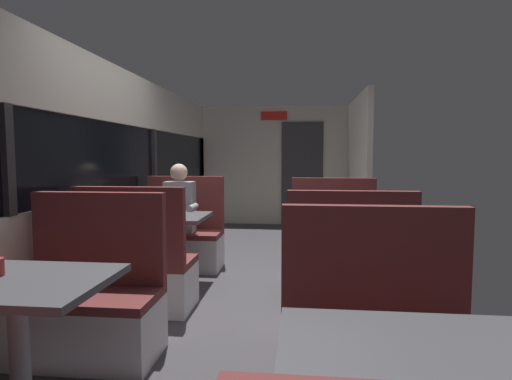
{
  "coord_description": "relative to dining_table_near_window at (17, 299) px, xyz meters",
  "views": [
    {
      "loc": [
        0.51,
        -3.99,
        1.36
      ],
      "look_at": [
        -0.19,
        2.6,
        0.81
      ],
      "focal_mm": 29.26,
      "sensor_mm": 36.0,
      "label": 1
    }
  ],
  "objects": [
    {
      "name": "bench_mid_window_facing_entry",
      "position": [
        0.0,
        2.95,
        -0.31
      ],
      "size": [
        0.95,
        0.5,
        1.1
      ],
      "color": "silver",
      "rests_on": "ground_plane"
    },
    {
      "name": "coffee_cup_primary",
      "position": [
        1.93,
        2.05,
        0.15
      ],
      "size": [
        0.07,
        0.07,
        0.09
      ],
      "color": "#B23333",
      "rests_on": "dining_table_rear_aisle"
    },
    {
      "name": "dining_table_near_window",
      "position": [
        0.0,
        0.0,
        0.0
      ],
      "size": [
        0.9,
        0.7,
        0.74
      ],
      "color": "#9E9EA3",
      "rests_on": "ground_plane"
    },
    {
      "name": "bench_front_aisle_facing_entry",
      "position": [
        1.79,
        0.1,
        -0.31
      ],
      "size": [
        0.95,
        0.5,
        1.1
      ],
      "color": "silver",
      "rests_on": "ground_plane"
    },
    {
      "name": "dining_table_mid_window",
      "position": [
        0.0,
        2.25,
        0.0
      ],
      "size": [
        0.9,
        0.7,
        0.74
      ],
      "color": "#9E9EA3",
      "rests_on": "ground_plane"
    },
    {
      "name": "carriage_end_bulkhead",
      "position": [
        0.95,
        6.28,
        0.5
      ],
      "size": [
        2.9,
        0.11,
        2.3
      ],
      "color": "beige",
      "rests_on": "ground_plane"
    },
    {
      "name": "seated_passenger",
      "position": [
        0.0,
        2.87,
        -0.1
      ],
      "size": [
        0.47,
        0.55,
        1.26
      ],
      "color": "#26262D",
      "rests_on": "ground_plane"
    },
    {
      "name": "bench_rear_aisle_facing_end",
      "position": [
        1.79,
        1.35,
        -0.31
      ],
      "size": [
        0.95,
        0.5,
        1.1
      ],
      "color": "silver",
      "rests_on": "ground_plane"
    },
    {
      "name": "bench_mid_window_facing_end",
      "position": [
        0.0,
        1.55,
        -0.31
      ],
      "size": [
        0.95,
        0.5,
        1.1
      ],
      "color": "silver",
      "rests_on": "ground_plane"
    },
    {
      "name": "dining_table_rear_aisle",
      "position": [
        1.79,
        2.05,
        0.0
      ],
      "size": [
        0.9,
        0.7,
        0.74
      ],
      "color": "#9E9EA3",
      "rests_on": "ground_plane"
    },
    {
      "name": "bench_near_window_facing_entry",
      "position": [
        0.0,
        0.7,
        -0.31
      ],
      "size": [
        0.95,
        0.5,
        1.1
      ],
      "color": "silver",
      "rests_on": "ground_plane"
    },
    {
      "name": "carriage_window_panel_left",
      "position": [
        -0.56,
        2.09,
        0.47
      ],
      "size": [
        0.09,
        8.48,
        2.3
      ],
      "color": "beige",
      "rests_on": "ground_plane"
    },
    {
      "name": "ground_plane",
      "position": [
        0.89,
        2.09,
        -0.65
      ],
      "size": [
        3.3,
        9.2,
        0.02
      ],
      "primitive_type": "cube",
      "color": "#423F44"
    },
    {
      "name": "carriage_aisle_panel_right",
      "position": [
        2.34,
        5.09,
        0.51
      ],
      "size": [
        0.08,
        2.4,
        2.3
      ],
      "primitive_type": "cube",
      "color": "beige",
      "rests_on": "ground_plane"
    },
    {
      "name": "bench_rear_aisle_facing_entry",
      "position": [
        1.79,
        2.75,
        -0.31
      ],
      "size": [
        0.95,
        0.5,
        1.1
      ],
      "color": "silver",
      "rests_on": "ground_plane"
    }
  ]
}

